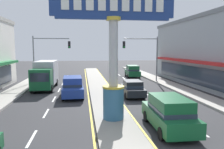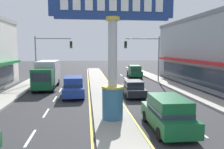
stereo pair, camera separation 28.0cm
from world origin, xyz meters
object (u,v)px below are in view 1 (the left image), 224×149
object	(u,v)px
box_truck_near_right_lane	(46,74)
suv_kerb_right	(169,113)
district_sign	(113,54)
sedan_near_left_lane	(133,88)
suv_far_left_oncoming	(73,87)
traffic_light_right_side	(145,51)
traffic_light_left_side	(47,51)
suv_far_right_lane	(132,71)

from	to	relation	value
box_truck_near_right_lane	suv_kerb_right	bearing A→B (deg)	-58.20
district_sign	sedan_near_left_lane	size ratio (longest dim) A/B	1.82
box_truck_near_right_lane	suv_far_left_oncoming	size ratio (longest dim) A/B	1.47
sedan_near_left_lane	traffic_light_right_side	bearing A→B (deg)	66.86
traffic_light_left_side	traffic_light_right_side	bearing A→B (deg)	-4.23
district_sign	traffic_light_right_side	size ratio (longest dim) A/B	1.28
traffic_light_right_side	suv_kerb_right	xyz separation A→B (m)	(-3.59, -17.26, -3.26)
suv_far_left_oncoming	suv_far_right_lane	bearing A→B (deg)	56.57
district_sign	traffic_light_right_side	xyz separation A→B (m)	(6.43, 15.27, 0.03)
suv_far_left_oncoming	traffic_light_left_side	bearing A→B (deg)	112.11
box_truck_near_right_lane	suv_far_left_oncoming	bearing A→B (deg)	-57.17
traffic_light_right_side	suv_far_left_oncoming	size ratio (longest dim) A/B	1.32
sedan_near_left_lane	suv_far_right_lane	bearing A→B (deg)	76.88
suv_far_right_lane	suv_far_left_oncoming	size ratio (longest dim) A/B	1.00
district_sign	suv_kerb_right	bearing A→B (deg)	-35.04
suv_far_right_lane	sedan_near_left_lane	xyz separation A→B (m)	(-3.30, -14.15, -0.20)
box_truck_near_right_lane	suv_far_right_lane	world-z (taller)	box_truck_near_right_lane
traffic_light_right_side	box_truck_near_right_lane	world-z (taller)	traffic_light_right_side
box_truck_near_right_lane	sedan_near_left_lane	size ratio (longest dim) A/B	1.58
traffic_light_right_side	sedan_near_left_lane	size ratio (longest dim) A/B	1.42
suv_far_right_lane	box_truck_near_right_lane	bearing A→B (deg)	-145.29
traffic_light_left_side	suv_far_right_lane	xyz separation A→B (m)	(12.57, 4.80, -3.26)
district_sign	box_truck_near_right_lane	size ratio (longest dim) A/B	1.15
suv_far_right_lane	suv_far_left_oncoming	world-z (taller)	same
traffic_light_left_side	box_truck_near_right_lane	size ratio (longest dim) A/B	0.90
traffic_light_left_side	district_sign	bearing A→B (deg)	-68.37
box_truck_near_right_lane	sedan_near_left_lane	bearing A→B (deg)	-32.09
traffic_light_right_side	suv_far_right_lane	bearing A→B (deg)	92.88
district_sign	suv_far_left_oncoming	bearing A→B (deg)	111.06
suv_far_right_lane	suv_kerb_right	world-z (taller)	same
box_truck_near_right_lane	traffic_light_right_side	bearing A→B (deg)	12.37
suv_far_left_oncoming	suv_kerb_right	size ratio (longest dim) A/B	1.01
district_sign	box_truck_near_right_lane	distance (m)	14.16
box_truck_near_right_lane	suv_kerb_right	distance (m)	17.08
traffic_light_right_side	suv_far_right_lane	distance (m)	6.62
traffic_light_left_side	sedan_near_left_lane	bearing A→B (deg)	-45.22
district_sign	suv_kerb_right	world-z (taller)	district_sign
sedan_near_left_lane	suv_kerb_right	world-z (taller)	suv_kerb_right
box_truck_near_right_lane	sedan_near_left_lane	world-z (taller)	box_truck_near_right_lane
box_truck_near_right_lane	suv_far_left_oncoming	distance (m)	6.12
traffic_light_right_side	box_truck_near_right_lane	size ratio (longest dim) A/B	0.90
sedan_near_left_lane	traffic_light_left_side	bearing A→B (deg)	134.78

